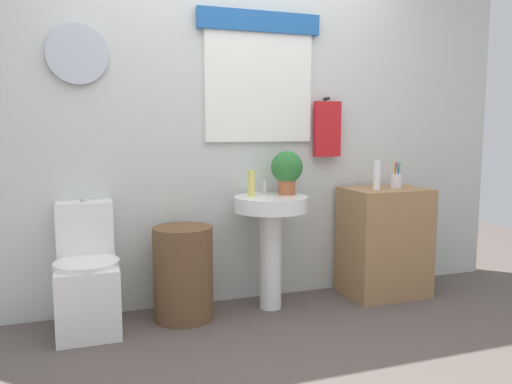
{
  "coord_description": "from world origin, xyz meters",
  "views": [
    {
      "loc": [
        -0.99,
        -2.27,
        1.22
      ],
      "look_at": [
        0.08,
        0.8,
        0.81
      ],
      "focal_mm": 35.35,
      "sensor_mm": 36.0,
      "label": 1
    }
  ],
  "objects_px": {
    "toilet": "(87,281)",
    "wooden_cabinet": "(384,242)",
    "soap_bottle": "(252,183)",
    "laundry_hamper": "(183,273)",
    "toothbrush_cup": "(396,180)",
    "potted_plant": "(287,169)",
    "pedestal_sink": "(271,225)",
    "lotion_bottle": "(377,175)"
  },
  "relations": [
    {
      "from": "toilet",
      "to": "wooden_cabinet",
      "type": "height_order",
      "value": "wooden_cabinet"
    },
    {
      "from": "wooden_cabinet",
      "to": "soap_bottle",
      "type": "relative_size",
      "value": 4.54
    },
    {
      "from": "laundry_hamper",
      "to": "toothbrush_cup",
      "type": "xyz_separation_m",
      "value": [
        1.6,
        0.02,
        0.55
      ]
    },
    {
      "from": "laundry_hamper",
      "to": "potted_plant",
      "type": "xyz_separation_m",
      "value": [
        0.74,
        0.06,
        0.64
      ]
    },
    {
      "from": "soap_bottle",
      "to": "toothbrush_cup",
      "type": "relative_size",
      "value": 0.94
    },
    {
      "from": "laundry_hamper",
      "to": "toothbrush_cup",
      "type": "relative_size",
      "value": 3.26
    },
    {
      "from": "toilet",
      "to": "potted_plant",
      "type": "relative_size",
      "value": 2.65
    },
    {
      "from": "toothbrush_cup",
      "to": "pedestal_sink",
      "type": "bearing_deg",
      "value": -178.84
    },
    {
      "from": "potted_plant",
      "to": "lotion_bottle",
      "type": "relative_size",
      "value": 1.42
    },
    {
      "from": "soap_bottle",
      "to": "lotion_bottle",
      "type": "height_order",
      "value": "lotion_bottle"
    },
    {
      "from": "laundry_hamper",
      "to": "potted_plant",
      "type": "distance_m",
      "value": 0.98
    },
    {
      "from": "pedestal_sink",
      "to": "toothbrush_cup",
      "type": "bearing_deg",
      "value": 1.16
    },
    {
      "from": "laundry_hamper",
      "to": "lotion_bottle",
      "type": "height_order",
      "value": "lotion_bottle"
    },
    {
      "from": "soap_bottle",
      "to": "potted_plant",
      "type": "relative_size",
      "value": 0.59
    },
    {
      "from": "lotion_bottle",
      "to": "toothbrush_cup",
      "type": "height_order",
      "value": "lotion_bottle"
    },
    {
      "from": "toilet",
      "to": "potted_plant",
      "type": "xyz_separation_m",
      "value": [
        1.33,
        0.03,
        0.64
      ]
    },
    {
      "from": "laundry_hamper",
      "to": "soap_bottle",
      "type": "relative_size",
      "value": 3.45
    },
    {
      "from": "toothbrush_cup",
      "to": "toilet",
      "type": "bearing_deg",
      "value": 179.64
    },
    {
      "from": "toilet",
      "to": "soap_bottle",
      "type": "xyz_separation_m",
      "value": [
        1.07,
        0.02,
        0.56
      ]
    },
    {
      "from": "laundry_hamper",
      "to": "lotion_bottle",
      "type": "bearing_deg",
      "value": -1.64
    },
    {
      "from": "laundry_hamper",
      "to": "toothbrush_cup",
      "type": "bearing_deg",
      "value": 0.72
    },
    {
      "from": "toilet",
      "to": "soap_bottle",
      "type": "relative_size",
      "value": 4.52
    },
    {
      "from": "laundry_hamper",
      "to": "potted_plant",
      "type": "bearing_deg",
      "value": 4.62
    },
    {
      "from": "toilet",
      "to": "lotion_bottle",
      "type": "distance_m",
      "value": 2.07
    },
    {
      "from": "potted_plant",
      "to": "toothbrush_cup",
      "type": "relative_size",
      "value": 1.61
    },
    {
      "from": "potted_plant",
      "to": "laundry_hamper",
      "type": "bearing_deg",
      "value": -175.38
    },
    {
      "from": "toilet",
      "to": "toothbrush_cup",
      "type": "bearing_deg",
      "value": -0.36
    },
    {
      "from": "pedestal_sink",
      "to": "toothbrush_cup",
      "type": "distance_m",
      "value": 1.03
    },
    {
      "from": "toothbrush_cup",
      "to": "potted_plant",
      "type": "bearing_deg",
      "value": 177.33
    },
    {
      "from": "toilet",
      "to": "pedestal_sink",
      "type": "relative_size",
      "value": 1.02
    },
    {
      "from": "pedestal_sink",
      "to": "potted_plant",
      "type": "distance_m",
      "value": 0.4
    },
    {
      "from": "wooden_cabinet",
      "to": "soap_bottle",
      "type": "height_order",
      "value": "soap_bottle"
    },
    {
      "from": "laundry_hamper",
      "to": "pedestal_sink",
      "type": "distance_m",
      "value": 0.66
    },
    {
      "from": "pedestal_sink",
      "to": "wooden_cabinet",
      "type": "height_order",
      "value": "wooden_cabinet"
    },
    {
      "from": "toilet",
      "to": "potted_plant",
      "type": "distance_m",
      "value": 1.48
    },
    {
      "from": "toilet",
      "to": "toothbrush_cup",
      "type": "height_order",
      "value": "toothbrush_cup"
    },
    {
      "from": "soap_bottle",
      "to": "potted_plant",
      "type": "distance_m",
      "value": 0.27
    },
    {
      "from": "pedestal_sink",
      "to": "potted_plant",
      "type": "relative_size",
      "value": 2.59
    },
    {
      "from": "soap_bottle",
      "to": "lotion_bottle",
      "type": "relative_size",
      "value": 0.83
    },
    {
      "from": "toothbrush_cup",
      "to": "wooden_cabinet",
      "type": "bearing_deg",
      "value": -168.8
    },
    {
      "from": "toilet",
      "to": "toothbrush_cup",
      "type": "distance_m",
      "value": 2.25
    },
    {
      "from": "pedestal_sink",
      "to": "lotion_bottle",
      "type": "relative_size",
      "value": 3.68
    }
  ]
}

